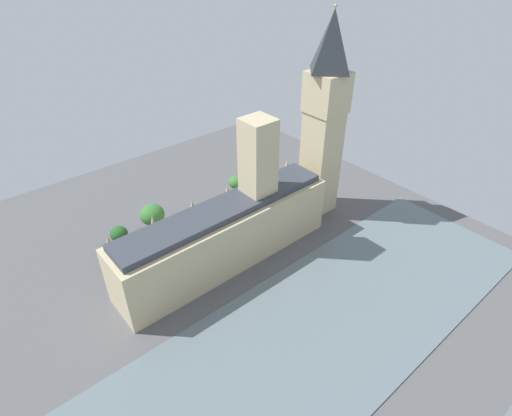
# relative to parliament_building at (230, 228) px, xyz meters

# --- Properties ---
(ground_plane) EXTENTS (131.29, 131.29, 0.00)m
(ground_plane) POSITION_rel_parliament_building_xyz_m (1.99, 1.35, -9.38)
(ground_plane) COLOR #565659
(river_thames) EXTENTS (36.59, 118.16, 0.25)m
(river_thames) POSITION_rel_parliament_building_xyz_m (-30.36, 1.35, -9.26)
(river_thames) COLOR slate
(river_thames) RESTS_ON ground
(parliament_building) EXTENTS (12.36, 57.37, 35.30)m
(parliament_building) POSITION_rel_parliament_building_xyz_m (0.00, 0.00, 0.00)
(parliament_building) COLOR #CCBA8E
(parliament_building) RESTS_ON ground
(clock_tower) EXTENTS (9.52, 9.52, 55.89)m
(clock_tower) POSITION_rel_parliament_building_xyz_m (1.75, -33.71, 19.54)
(clock_tower) COLOR #CCBA8E
(clock_tower) RESTS_ON ground
(car_blue_midblock) EXTENTS (2.07, 4.10, 1.74)m
(car_blue_midblock) POSITION_rel_parliament_building_xyz_m (15.21, -21.00, -8.50)
(car_blue_midblock) COLOR navy
(car_blue_midblock) RESTS_ON ground
(car_silver_corner) EXTENTS (1.92, 4.60, 1.74)m
(car_silver_corner) POSITION_rel_parliament_building_xyz_m (16.08, -14.20, -8.49)
(car_silver_corner) COLOR #B7B7BC
(car_silver_corner) RESTS_ON ground
(double_decker_bus_by_river_gate) EXTENTS (2.88, 10.56, 4.75)m
(double_decker_bus_by_river_gate) POSITION_rel_parliament_building_xyz_m (15.74, -4.75, -6.75)
(double_decker_bus_by_river_gate) COLOR red
(double_decker_bus_by_river_gate) RESTS_ON ground
(car_black_trailing) EXTENTS (2.03, 4.42, 1.74)m
(car_black_trailing) POSITION_rel_parliament_building_xyz_m (14.09, 4.13, -8.50)
(car_black_trailing) COLOR black
(car_black_trailing) RESTS_ON ground
(car_yellow_cab_opposite_hall) EXTENTS (1.99, 4.27, 1.74)m
(car_yellow_cab_opposite_hall) POSITION_rel_parliament_building_xyz_m (15.52, 10.54, -8.50)
(car_yellow_cab_opposite_hall) COLOR gold
(car_yellow_cab_opposite_hall) RESTS_ON ground
(double_decker_bus_leading) EXTENTS (2.77, 10.54, 4.75)m
(double_decker_bus_leading) POSITION_rel_parliament_building_xyz_m (14.49, 20.09, -6.75)
(double_decker_bus_leading) COLOR #B20C0F
(double_decker_bus_leading) RESTS_ON ground
(pedestrian_under_trees) EXTENTS (0.62, 0.70, 1.72)m
(pedestrian_under_trees) POSITION_rel_parliament_building_xyz_m (8.87, -19.88, -8.61)
(pedestrian_under_trees) COLOR black
(pedestrian_under_trees) RESTS_ON ground
(pedestrian_kerbside) EXTENTS (0.62, 0.53, 1.50)m
(pedestrian_kerbside) POSITION_rel_parliament_building_xyz_m (8.79, -14.70, -8.71)
(pedestrian_kerbside) COLOR navy
(pedestrian_kerbside) RESTS_ON ground
(pedestrian_near_tower) EXTENTS (0.47, 0.57, 1.49)m
(pedestrian_near_tower) POSITION_rel_parliament_building_xyz_m (8.48, 8.61, -8.71)
(pedestrian_near_tower) COLOR #336B60
(pedestrian_near_tower) RESTS_ON ground
(plane_tree_far_end) EXTENTS (6.55, 6.55, 9.60)m
(plane_tree_far_end) POSITION_rel_parliament_building_xyz_m (21.09, 10.21, -2.60)
(plane_tree_far_end) COLOR brown
(plane_tree_far_end) RESTS_ON ground
(plane_tree_slot_10) EXTENTS (4.82, 4.82, 8.09)m
(plane_tree_slot_10) POSITION_rel_parliament_building_xyz_m (20.92, -18.31, -3.40)
(plane_tree_slot_10) COLOR brown
(plane_tree_slot_10) RESTS_ON ground
(plane_tree_slot_11) EXTENTS (4.47, 4.47, 7.22)m
(plane_tree_slot_11) POSITION_rel_parliament_building_xyz_m (21.01, 20.02, -4.11)
(plane_tree_slot_11) COLOR brown
(plane_tree_slot_11) RESTS_ON ground
(street_lamp_slot_12) EXTENTS (0.56, 0.56, 6.86)m
(street_lamp_slot_12) POSITION_rel_parliament_building_xyz_m (21.11, -20.86, -4.64)
(street_lamp_slot_12) COLOR black
(street_lamp_slot_12) RESTS_ON ground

